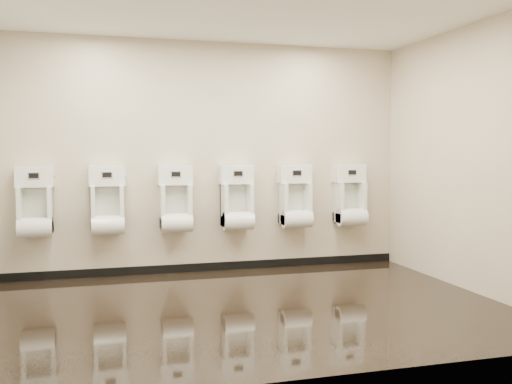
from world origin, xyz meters
TOP-DOWN VIEW (x-y plane):
  - ground at (0.00, 0.00)m, footprint 5.00×3.50m
  - ceiling at (0.00, 0.00)m, footprint 5.00×3.50m
  - back_wall at (0.00, 1.75)m, footprint 5.00×0.02m
  - front_wall at (0.00, -1.75)m, footprint 5.00×0.02m
  - right_wall at (2.50, 0.00)m, footprint 0.02×3.50m
  - skirting_back at (0.00, 1.74)m, footprint 5.00×0.02m
  - urinal_0 at (-1.95, 1.61)m, footprint 0.42×0.31m
  - urinal_1 at (-1.17, 1.61)m, footprint 0.42×0.31m
  - urinal_2 at (-0.39, 1.61)m, footprint 0.42×0.31m
  - urinal_3 at (0.36, 1.61)m, footprint 0.42×0.31m
  - urinal_4 at (1.11, 1.61)m, footprint 0.42×0.31m
  - urinal_5 at (1.86, 1.61)m, footprint 0.42×0.31m

SIDE VIEW (x-z plane):
  - ground at x=0.00m, z-range 0.00..0.00m
  - skirting_back at x=0.00m, z-range 0.00..0.10m
  - urinal_0 at x=-1.95m, z-range 0.47..1.24m
  - urinal_1 at x=-1.17m, z-range 0.47..1.24m
  - urinal_2 at x=-0.39m, z-range 0.47..1.24m
  - urinal_3 at x=0.36m, z-range 0.47..1.24m
  - urinal_4 at x=1.11m, z-range 0.47..1.24m
  - urinal_5 at x=1.86m, z-range 0.47..1.24m
  - back_wall at x=0.00m, z-range 0.00..2.80m
  - front_wall at x=0.00m, z-range 0.00..2.80m
  - right_wall at x=2.50m, z-range 0.00..2.80m
  - ceiling at x=0.00m, z-range 2.80..2.80m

